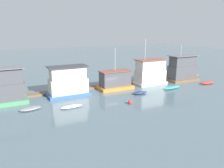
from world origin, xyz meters
TOP-DOWN VIEW (x-y plane):
  - ground_plane at (0.00, 0.00)m, footprint 200.00×200.00m
  - dock_walkway at (0.00, 2.86)m, footprint 51.00×1.84m
  - houseboat_green at (-17.49, 0.54)m, footprint 6.49×3.78m
  - houseboat_blue at (-7.68, 0.20)m, footprint 7.00×3.68m
  - houseboat_orange at (1.40, 0.44)m, footprint 6.53×3.49m
  - houseboat_white at (9.53, 0.51)m, footprint 6.48×3.58m
  - houseboat_brown at (17.75, -0.02)m, footprint 7.05×3.92m
  - dinghy_grey at (-14.45, -4.16)m, footprint 3.15×1.84m
  - dinghy_white at (-9.05, -5.90)m, footprint 3.20×1.10m
  - dinghy_navy at (3.57, -4.68)m, footprint 2.77×1.29m
  - dinghy_teal at (10.93, -4.57)m, footprint 4.21×1.65m
  - dinghy_red at (20.02, -4.97)m, footprint 3.51×1.72m
  - buoy_red at (-0.69, -8.31)m, footprint 0.62×0.62m

SIDE VIEW (x-z plane):
  - ground_plane at x=0.00m, z-range 0.00..0.00m
  - dock_walkway at x=0.00m, z-range 0.00..0.30m
  - dinghy_white at x=-9.05m, z-range 0.00..0.39m
  - dinghy_grey at x=-14.45m, z-range 0.00..0.46m
  - dinghy_navy at x=3.57m, z-range 0.00..0.50m
  - dinghy_red at x=20.02m, z-range 0.00..0.54m
  - dinghy_teal at x=10.93m, z-range 0.00..0.54m
  - buoy_red at x=-0.69m, z-range 0.00..0.62m
  - houseboat_orange at x=1.40m, z-range -2.22..5.48m
  - houseboat_blue at x=-7.68m, z-range -0.22..4.86m
  - houseboat_white at x=9.53m, z-range -2.19..7.00m
  - houseboat_brown at x=17.75m, z-range -1.36..6.37m
  - houseboat_green at x=-17.49m, z-range -0.19..5.33m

